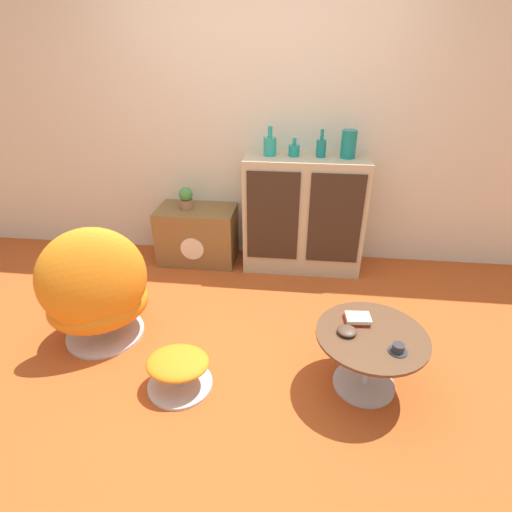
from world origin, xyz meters
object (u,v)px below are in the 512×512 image
coffee_table (369,350)px  teacup (398,349)px  egg_chair (96,293)px  vase_inner_right (321,148)px  sideboard (303,214)px  ottoman (178,368)px  book_stack (357,319)px  tv_console (198,234)px  potted_plant (186,198)px  vase_inner_left (294,150)px  vase_leftmost (270,145)px  vase_rightmost (349,144)px  bowl (347,331)px

coffee_table → teacup: teacup is taller
egg_chair → vase_inner_right: (1.47, 1.25, 0.71)m
egg_chair → coffee_table: egg_chair is taller
sideboard → ottoman: size_ratio=2.62×
ottoman → book_stack: 1.12m
tv_console → vase_inner_right: size_ratio=3.21×
potted_plant → teacup: bearing=-45.2°
tv_console → teacup: 2.22m
sideboard → egg_chair: (-1.36, -1.24, -0.12)m
ottoman → vase_inner_left: bearing=69.4°
vase_inner_left → vase_leftmost: bearing=180.0°
sideboard → vase_rightmost: bearing=0.7°
tv_console → vase_leftmost: bearing=0.0°
vase_leftmost → teacup: bearing=-62.4°
ottoman → potted_plant: potted_plant is taller
ottoman → vase_leftmost: vase_leftmost is taller
vase_inner_right → tv_console: bearing=-180.0°
bowl → egg_chair: bearing=171.8°
vase_rightmost → ottoman: bearing=-123.0°
tv_console → potted_plant: size_ratio=3.57×
coffee_table → teacup: 0.23m
tv_console → potted_plant: bearing=179.6°
bowl → coffee_table: bearing=3.7°
teacup → vase_rightmost: bearing=97.1°
vase_rightmost → potted_plant: (-1.40, 0.00, -0.52)m
vase_leftmost → ottoman: bearing=-104.1°
vase_inner_left → vase_rightmost: (0.44, 0.00, 0.06)m
ottoman → vase_leftmost: (0.40, 1.61, 0.97)m
vase_inner_right → egg_chair: bearing=-139.6°
ottoman → coffee_table: bearing=6.8°
tv_console → bowl: tv_console is taller
coffee_table → tv_console: bearing=133.5°
vase_inner_left → teacup: size_ratio=1.41×
bowl → vase_inner_right: bearing=96.1°
vase_rightmost → egg_chair: bearing=-143.5°
ottoman → vase_inner_right: size_ratio=1.79×
vase_rightmost → sideboard: bearing=-179.3°
ottoman → vase_inner_left: (0.61, 1.61, 0.94)m
teacup → book_stack: bearing=128.0°
ottoman → vase_rightmost: bearing=57.0°
teacup → vase_inner_right: bearing=104.6°
vase_leftmost → vase_inner_right: (0.42, -0.00, -0.01)m
vase_rightmost → teacup: size_ratio=2.12×
vase_leftmost → bowl: (0.58, -1.48, -0.70)m
ottoman → book_stack: (1.06, 0.24, 0.27)m
vase_inner_right → potted_plant: (-1.18, 0.00, -0.49)m
vase_inner_left → teacup: vase_inner_left is taller
vase_inner_right → ottoman: bearing=-117.2°
vase_inner_left → potted_plant: (-0.96, 0.00, -0.46)m
vase_inner_left → book_stack: (0.45, -1.36, -0.66)m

